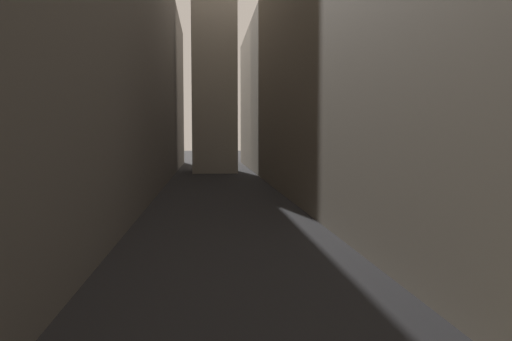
% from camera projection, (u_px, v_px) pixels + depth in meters
% --- Properties ---
extents(ground_plane, '(264.00, 264.00, 0.00)m').
position_uv_depth(ground_plane, '(222.00, 201.00, 38.13)').
color(ground_plane, '#232326').
extents(building_block_left, '(10.24, 108.00, 24.68)m').
position_uv_depth(building_block_left, '(87.00, 46.00, 38.14)').
color(building_block_left, slate).
rests_on(building_block_left, ground).
extents(building_block_right, '(11.85, 108.00, 22.30)m').
position_uv_depth(building_block_right, '(356.00, 65.00, 40.48)').
color(building_block_right, '#756B5B').
rests_on(building_block_right, ground).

